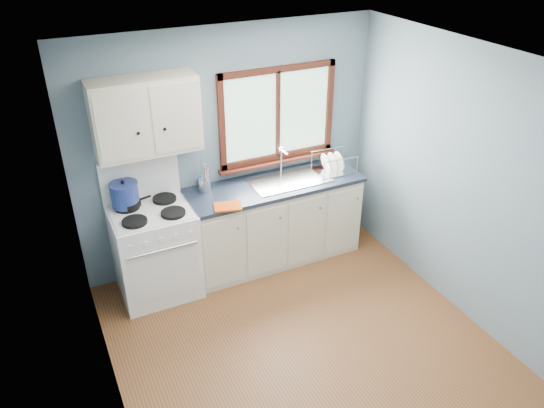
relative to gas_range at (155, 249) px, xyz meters
name	(u,v)px	position (x,y,z in m)	size (l,w,h in m)	color
floor	(311,355)	(0.95, -1.47, -0.50)	(3.20, 3.60, 0.02)	brown
ceiling	(326,71)	(0.95, -1.47, 2.02)	(3.20, 3.60, 0.02)	white
wall_back	(229,149)	(0.95, 0.34, 0.76)	(3.20, 0.02, 2.50)	slate
wall_left	(101,294)	(-0.66, -1.47, 0.76)	(0.02, 3.60, 2.50)	slate
wall_right	(477,192)	(2.56, -1.47, 0.76)	(0.02, 3.60, 2.50)	slate
gas_range	(155,249)	(0.00, 0.00, 0.00)	(0.76, 0.69, 1.36)	white
base_cabinets	(274,225)	(1.31, 0.02, -0.08)	(1.85, 0.60, 0.88)	beige
countertop	(274,185)	(1.31, 0.02, 0.41)	(1.89, 0.64, 0.04)	black
sink	(289,185)	(1.49, 0.02, 0.37)	(0.84, 0.46, 0.44)	silver
window	(278,121)	(1.48, 0.30, 0.98)	(1.36, 0.10, 1.03)	#9EC6A8
upper_cabinets	(146,116)	(0.10, 0.15, 1.31)	(0.95, 0.35, 0.70)	beige
skillet	(129,203)	(-0.16, 0.13, 0.49)	(0.37, 0.28, 0.05)	black
stockpot	(125,194)	(-0.19, 0.15, 0.58)	(0.34, 0.34, 0.26)	navy
utensil_crock	(204,185)	(0.60, 0.16, 0.50)	(0.14, 0.14, 0.37)	silver
thermos	(207,179)	(0.62, 0.14, 0.57)	(0.07, 0.07, 0.28)	silver
soap_bottle	(203,175)	(0.63, 0.26, 0.55)	(0.10, 0.10, 0.26)	#0E34B6
dish_towel	(228,207)	(0.69, -0.24, 0.44)	(0.26, 0.18, 0.02)	#C0470F
dish_rack	(333,166)	(2.01, 0.00, 0.48)	(0.43, 0.34, 0.22)	silver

